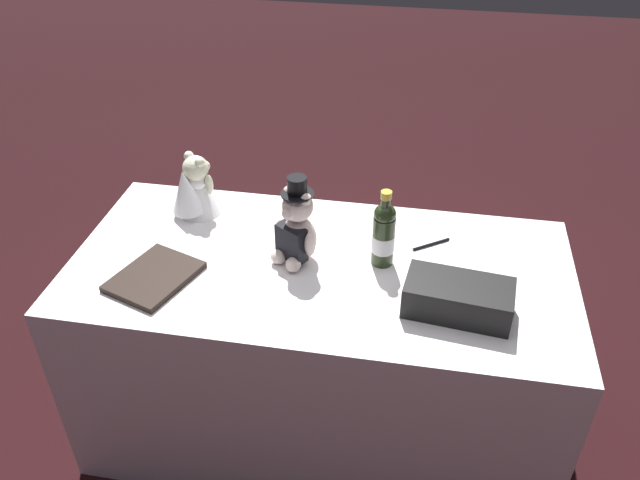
{
  "coord_description": "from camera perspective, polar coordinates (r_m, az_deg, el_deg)",
  "views": [
    {
      "loc": [
        -0.3,
        1.66,
        2.09
      ],
      "look_at": [
        0.0,
        0.0,
        0.89
      ],
      "focal_mm": 35.95,
      "sensor_mm": 36.0,
      "label": 1
    }
  ],
  "objects": [
    {
      "name": "signing_pen",
      "position": [
        2.25,
        9.74,
        -0.41
      ],
      "size": [
        0.13,
        0.1,
        0.01
      ],
      "color": "black",
      "rests_on": "reception_table"
    },
    {
      "name": "guestbook",
      "position": [
        2.13,
        -14.52,
        -3.18
      ],
      "size": [
        0.29,
        0.33,
        0.02
      ],
      "primitive_type": "cube",
      "rotation": [
        0.0,
        0.0,
        -0.34
      ],
      "color": "black",
      "rests_on": "reception_table"
    },
    {
      "name": "gift_case_black",
      "position": [
        1.96,
        12.19,
        -5.05
      ],
      "size": [
        0.33,
        0.2,
        0.1
      ],
      "color": "black",
      "rests_on": "reception_table"
    },
    {
      "name": "teddy_bear_bride",
      "position": [
        2.38,
        -11.12,
        4.45
      ],
      "size": [
        0.2,
        0.21,
        0.24
      ],
      "color": "white",
      "rests_on": "reception_table"
    },
    {
      "name": "ground_plane",
      "position": [
        2.69,
        -0.0,
        -15.66
      ],
      "size": [
        12.0,
        12.0,
        0.0
      ],
      "primitive_type": "plane",
      "color": "black"
    },
    {
      "name": "reception_table",
      "position": [
        2.39,
        -0.0,
        -9.71
      ],
      "size": [
        1.67,
        0.81,
        0.79
      ],
      "primitive_type": "cube",
      "color": "white",
      "rests_on": "ground_plane"
    },
    {
      "name": "teddy_bear_groom",
      "position": [
        2.08,
        -2.13,
        1.0
      ],
      "size": [
        0.15,
        0.15,
        0.31
      ],
      "color": "silver",
      "rests_on": "reception_table"
    },
    {
      "name": "champagne_bottle",
      "position": [
        2.08,
        5.69,
        0.59
      ],
      "size": [
        0.08,
        0.08,
        0.27
      ],
      "color": "#26341A",
      "rests_on": "reception_table"
    }
  ]
}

